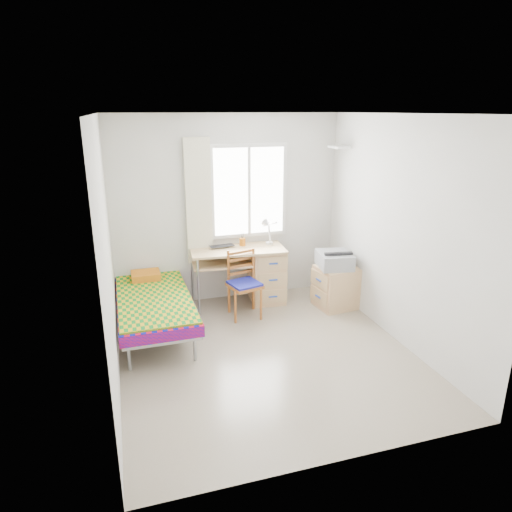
{
  "coord_description": "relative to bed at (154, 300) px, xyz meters",
  "views": [
    {
      "loc": [
        -1.44,
        -4.35,
        2.64
      ],
      "look_at": [
        0.05,
        0.55,
        0.99
      ],
      "focal_mm": 32.0,
      "sensor_mm": 36.0,
      "label": 1
    }
  ],
  "objects": [
    {
      "name": "book",
      "position": [
        0.99,
        0.51,
        0.19
      ],
      "size": [
        0.2,
        0.26,
        0.02
      ],
      "primitive_type": "imported",
      "rotation": [
        0.0,
        0.0,
        -0.1
      ],
      "color": "gray",
      "rests_on": "desk"
    },
    {
      "name": "ceiling",
      "position": [
        1.14,
        -0.99,
        2.2
      ],
      "size": [
        3.5,
        3.5,
        0.0
      ],
      "primitive_type": "plane",
      "rotation": [
        3.14,
        0.0,
        0.0
      ],
      "color": "white",
      "rests_on": "wall_back"
    },
    {
      "name": "task_lamp",
      "position": [
        1.63,
        0.45,
        0.67
      ],
      "size": [
        0.23,
        0.32,
        0.41
      ],
      "rotation": [
        0.0,
        0.0,
        -0.16
      ],
      "color": "white",
      "rests_on": "desk"
    },
    {
      "name": "floor",
      "position": [
        1.14,
        -0.99,
        -0.4
      ],
      "size": [
        3.5,
        3.5,
        0.0
      ],
      "primitive_type": "plane",
      "color": "#BCAD93",
      "rests_on": "ground"
    },
    {
      "name": "floating_shelf",
      "position": [
        2.63,
        0.41,
        1.75
      ],
      "size": [
        0.2,
        0.32,
        0.03
      ],
      "primitive_type": "cube",
      "color": "white",
      "rests_on": "wall_right"
    },
    {
      "name": "window",
      "position": [
        1.44,
        0.74,
        1.15
      ],
      "size": [
        1.1,
        0.04,
        1.3
      ],
      "color": "white",
      "rests_on": "wall_back"
    },
    {
      "name": "curtain",
      "position": [
        0.72,
        0.69,
        1.05
      ],
      "size": [
        0.35,
        0.05,
        1.7
      ],
      "primitive_type": "cube",
      "color": "#EDE9C3",
      "rests_on": "wall_back"
    },
    {
      "name": "printer",
      "position": [
        2.44,
        -0.0,
        0.29
      ],
      "size": [
        0.5,
        0.56,
        0.21
      ],
      "rotation": [
        0.0,
        0.0,
        -0.16
      ],
      "color": "#929599",
      "rests_on": "cabinet"
    },
    {
      "name": "laptop",
      "position": [
        1.02,
        0.56,
        0.43
      ],
      "size": [
        0.36,
        0.25,
        0.03
      ],
      "primitive_type": "imported",
      "rotation": [
        0.0,
        0.0,
        0.1
      ],
      "color": "black",
      "rests_on": "desk"
    },
    {
      "name": "cabinet",
      "position": [
        2.48,
        -0.03,
        -0.1
      ],
      "size": [
        0.59,
        0.53,
        0.58
      ],
      "rotation": [
        0.0,
        0.0,
        0.12
      ],
      "color": "tan",
      "rests_on": "floor"
    },
    {
      "name": "bed",
      "position": [
        0.0,
        0.0,
        0.0
      ],
      "size": [
        0.9,
        1.89,
        0.81
      ],
      "rotation": [
        0.0,
        0.0,
        0.01
      ],
      "color": "#989CA1",
      "rests_on": "floor"
    },
    {
      "name": "desk",
      "position": [
        1.55,
        0.49,
        0.04
      ],
      "size": [
        1.34,
        0.7,
        0.81
      ],
      "rotation": [
        0.0,
        0.0,
        -0.08
      ],
      "color": "tan",
      "rests_on": "floor"
    },
    {
      "name": "pen_cup",
      "position": [
        1.31,
        0.61,
        0.47
      ],
      "size": [
        0.11,
        0.11,
        0.11
      ],
      "primitive_type": "cylinder",
      "rotation": [
        0.0,
        0.0,
        -0.39
      ],
      "color": "orange",
      "rests_on": "desk"
    },
    {
      "name": "wall_left",
      "position": [
        -0.46,
        -0.99,
        0.9
      ],
      "size": [
        0.0,
        3.5,
        3.5
      ],
      "primitive_type": "plane",
      "rotation": [
        1.57,
        0.0,
        1.57
      ],
      "color": "silver",
      "rests_on": "ground"
    },
    {
      "name": "wall_right",
      "position": [
        2.74,
        -0.99,
        0.9
      ],
      "size": [
        0.0,
        3.5,
        3.5
      ],
      "primitive_type": "plane",
      "rotation": [
        1.57,
        0.0,
        -1.57
      ],
      "color": "silver",
      "rests_on": "ground"
    },
    {
      "name": "chair",
      "position": [
        1.19,
        0.09,
        0.11
      ],
      "size": [
        0.47,
        0.47,
        0.89
      ],
      "rotation": [
        0.0,
        0.0,
        0.26
      ],
      "color": "#A85E20",
      "rests_on": "floor"
    },
    {
      "name": "wall_back",
      "position": [
        1.14,
        0.76,
        0.9
      ],
      "size": [
        3.2,
        0.0,
        3.2
      ],
      "primitive_type": "plane",
      "rotation": [
        1.57,
        0.0,
        0.0
      ],
      "color": "silver",
      "rests_on": "ground"
    }
  ]
}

